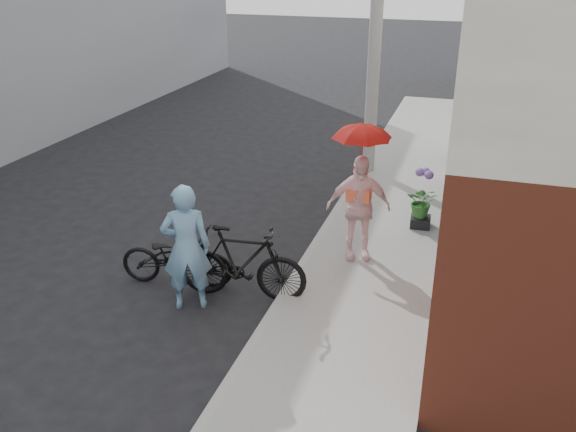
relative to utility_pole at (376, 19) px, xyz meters
The scene contains 11 objects.
ground 7.03m from the utility_pole, 100.39° to the right, with size 80.00×80.00×0.00m, color black.
sidewalk 5.37m from the utility_pole, 75.96° to the right, with size 2.20×24.00×0.12m, color gray.
curb 5.28m from the utility_pole, 92.29° to the right, with size 0.12×24.00×0.12m, color #9E9E99.
utility_pole is the anchor object (origin of this frame).
officer 7.08m from the utility_pole, 102.47° to the right, with size 0.70×0.46×1.93m, color #6A9ABD.
bike_left 6.92m from the utility_pole, 107.73° to the right, with size 0.62×1.78×0.94m, color black.
bike_right 6.72m from the utility_pole, 97.27° to the right, with size 0.55×1.96×1.18m, color black.
kimono_woman 5.07m from the utility_pole, 81.75° to the right, with size 1.04×0.43×1.78m, color #FFD5D6.
parasol 4.58m from the utility_pole, 81.75° to the right, with size 0.90×0.90×0.79m, color red.
planter 4.60m from the utility_pole, 61.61° to the right, with size 0.36×0.36×0.19m, color black.
potted_plant 4.32m from the utility_pole, 61.61° to the right, with size 0.55×0.48×0.61m, color #34722D.
Camera 1 is at (3.43, -7.41, 4.90)m, focal length 38.00 mm.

